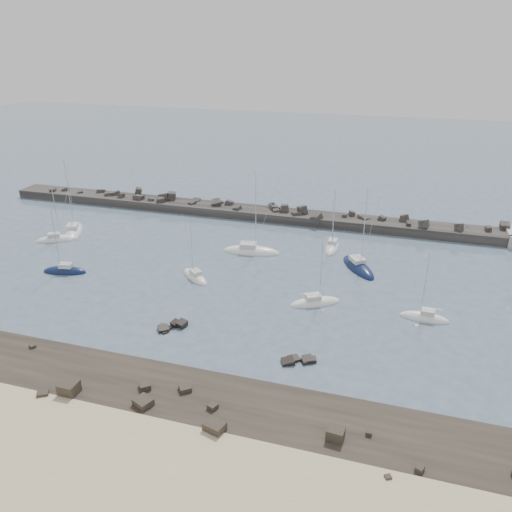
{
  "coord_description": "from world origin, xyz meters",
  "views": [
    {
      "loc": [
        23.53,
        -59.89,
        35.74
      ],
      "look_at": [
        1.82,
        12.0,
        2.67
      ],
      "focal_mm": 35.0,
      "sensor_mm": 36.0,
      "label": 1
    }
  ],
  "objects_px": {
    "sailboat_2": "(65,272)",
    "sailboat_4": "(195,277)",
    "sailboat_7": "(358,268)",
    "sailboat_8": "(424,318)",
    "sailboat_3": "(251,252)",
    "sailboat_6": "(315,303)",
    "sailboat_1": "(74,232)",
    "sailboat_0": "(57,240)",
    "sailboat_5": "(332,248)"
  },
  "relations": [
    {
      "from": "sailboat_5",
      "to": "sailboat_7",
      "type": "height_order",
      "value": "sailboat_7"
    },
    {
      "from": "sailboat_1",
      "to": "sailboat_3",
      "type": "bearing_deg",
      "value": 0.84
    },
    {
      "from": "sailboat_7",
      "to": "sailboat_8",
      "type": "distance_m",
      "value": 17.52
    },
    {
      "from": "sailboat_1",
      "to": "sailboat_8",
      "type": "height_order",
      "value": "sailboat_1"
    },
    {
      "from": "sailboat_4",
      "to": "sailboat_2",
      "type": "bearing_deg",
      "value": -168.54
    },
    {
      "from": "sailboat_2",
      "to": "sailboat_8",
      "type": "bearing_deg",
      "value": 1.61
    },
    {
      "from": "sailboat_6",
      "to": "sailboat_7",
      "type": "distance_m",
      "value": 14.84
    },
    {
      "from": "sailboat_8",
      "to": "sailboat_4",
      "type": "bearing_deg",
      "value": 175.57
    },
    {
      "from": "sailboat_4",
      "to": "sailboat_6",
      "type": "relative_size",
      "value": 0.92
    },
    {
      "from": "sailboat_3",
      "to": "sailboat_4",
      "type": "bearing_deg",
      "value": -114.18
    },
    {
      "from": "sailboat_0",
      "to": "sailboat_1",
      "type": "relative_size",
      "value": 0.78
    },
    {
      "from": "sailboat_7",
      "to": "sailboat_3",
      "type": "bearing_deg",
      "value": 176.15
    },
    {
      "from": "sailboat_2",
      "to": "sailboat_7",
      "type": "distance_m",
      "value": 48.89
    },
    {
      "from": "sailboat_5",
      "to": "sailboat_8",
      "type": "distance_m",
      "value": 26.82
    },
    {
      "from": "sailboat_1",
      "to": "sailboat_3",
      "type": "height_order",
      "value": "sailboat_3"
    },
    {
      "from": "sailboat_0",
      "to": "sailboat_7",
      "type": "bearing_deg",
      "value": 3.98
    },
    {
      "from": "sailboat_1",
      "to": "sailboat_0",
      "type": "bearing_deg",
      "value": -95.25
    },
    {
      "from": "sailboat_0",
      "to": "sailboat_6",
      "type": "xyz_separation_m",
      "value": [
        51.95,
        -10.14,
        -0.0
      ]
    },
    {
      "from": "sailboat_1",
      "to": "sailboat_4",
      "type": "relative_size",
      "value": 1.42
    },
    {
      "from": "sailboat_7",
      "to": "sailboat_8",
      "type": "height_order",
      "value": "sailboat_7"
    },
    {
      "from": "sailboat_8",
      "to": "sailboat_2",
      "type": "bearing_deg",
      "value": -178.39
    },
    {
      "from": "sailboat_1",
      "to": "sailboat_7",
      "type": "height_order",
      "value": "sailboat_1"
    },
    {
      "from": "sailboat_3",
      "to": "sailboat_8",
      "type": "distance_m",
      "value": 33.51
    },
    {
      "from": "sailboat_7",
      "to": "sailboat_1",
      "type": "bearing_deg",
      "value": 179.23
    },
    {
      "from": "sailboat_1",
      "to": "sailboat_8",
      "type": "distance_m",
      "value": 68.36
    },
    {
      "from": "sailboat_0",
      "to": "sailboat_4",
      "type": "height_order",
      "value": "sailboat_0"
    },
    {
      "from": "sailboat_2",
      "to": "sailboat_5",
      "type": "xyz_separation_m",
      "value": [
        40.8,
        23.05,
        -0.01
      ]
    },
    {
      "from": "sailboat_4",
      "to": "sailboat_8",
      "type": "xyz_separation_m",
      "value": [
        35.45,
        -2.75,
        0.01
      ]
    },
    {
      "from": "sailboat_5",
      "to": "sailboat_8",
      "type": "bearing_deg",
      "value": -53.13
    },
    {
      "from": "sailboat_5",
      "to": "sailboat_6",
      "type": "relative_size",
      "value": 1.01
    },
    {
      "from": "sailboat_3",
      "to": "sailboat_5",
      "type": "height_order",
      "value": "sailboat_3"
    },
    {
      "from": "sailboat_2",
      "to": "sailboat_0",
      "type": "bearing_deg",
      "value": 131.43
    },
    {
      "from": "sailboat_2",
      "to": "sailboat_8",
      "type": "xyz_separation_m",
      "value": [
        56.9,
        1.6,
        -0.01
      ]
    },
    {
      "from": "sailboat_0",
      "to": "sailboat_8",
      "type": "distance_m",
      "value": 67.93
    },
    {
      "from": "sailboat_1",
      "to": "sailboat_5",
      "type": "xyz_separation_m",
      "value": [
        50.65,
        6.71,
        -0.0
      ]
    },
    {
      "from": "sailboat_4",
      "to": "sailboat_6",
      "type": "distance_m",
      "value": 20.42
    },
    {
      "from": "sailboat_2",
      "to": "sailboat_3",
      "type": "distance_m",
      "value": 31.91
    },
    {
      "from": "sailboat_6",
      "to": "sailboat_7",
      "type": "relative_size",
      "value": 0.79
    },
    {
      "from": "sailboat_0",
      "to": "sailboat_2",
      "type": "bearing_deg",
      "value": -48.57
    },
    {
      "from": "sailboat_2",
      "to": "sailboat_4",
      "type": "xyz_separation_m",
      "value": [
        21.44,
        4.35,
        -0.02
      ]
    },
    {
      "from": "sailboat_4",
      "to": "sailboat_5",
      "type": "bearing_deg",
      "value": 44.02
    },
    {
      "from": "sailboat_2",
      "to": "sailboat_7",
      "type": "relative_size",
      "value": 0.77
    },
    {
      "from": "sailboat_3",
      "to": "sailboat_8",
      "type": "bearing_deg",
      "value": -27.14
    },
    {
      "from": "sailboat_4",
      "to": "sailboat_8",
      "type": "relative_size",
      "value": 1.03
    },
    {
      "from": "sailboat_3",
      "to": "sailboat_4",
      "type": "distance_m",
      "value": 13.74
    },
    {
      "from": "sailboat_4",
      "to": "sailboat_7",
      "type": "xyz_separation_m",
      "value": [
        24.9,
        11.24,
        0.01
      ]
    },
    {
      "from": "sailboat_5",
      "to": "sailboat_0",
      "type": "bearing_deg",
      "value": -167.42
    },
    {
      "from": "sailboat_2",
      "to": "sailboat_3",
      "type": "height_order",
      "value": "sailboat_3"
    },
    {
      "from": "sailboat_3",
      "to": "sailboat_8",
      "type": "relative_size",
      "value": 1.51
    },
    {
      "from": "sailboat_7",
      "to": "sailboat_8",
      "type": "bearing_deg",
      "value": -52.97
    }
  ]
}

